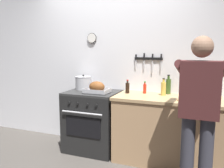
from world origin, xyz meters
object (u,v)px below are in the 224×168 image
Objects in this scene: stock_pot at (83,83)px; bottle_hot_sauce at (145,88)px; bottle_cooking_oil at (163,88)px; stove at (93,121)px; cutting_board at (193,100)px; bottle_soy_sauce at (127,88)px; bottle_olive_oil at (168,86)px; person_cook at (199,108)px; bottle_wine_red at (190,86)px; roasting_pan at (97,88)px.

stock_pot is 0.97m from bottle_hot_sauce.
bottle_cooking_oil is at bearing -1.86° from stock_pot.
cutting_board is at bearing -3.57° from stove.
bottle_cooking_oil is (1.03, 0.09, 0.55)m from stove.
stock_pot is at bearing 172.35° from cutting_board.
bottle_soy_sauce is 0.72× the size of bottle_olive_oil.
person_cook is 4.61× the size of cutting_board.
bottle_cooking_oil is 0.78× the size of bottle_wine_red.
stove is at bearing -172.82° from bottle_soy_sauce.
bottle_cooking_oil is (-0.48, 0.76, 0.05)m from person_cook.
bottle_olive_oil is at bearing 21.07° from person_cook.
stock_pot reaches higher than bottle_soy_sauce.
person_cook is 4.72× the size of roasting_pan.
bottle_hot_sauce is at bearing -170.45° from bottle_wine_red.
bottle_hot_sauce reaches higher than cutting_board.
stove is 2.56× the size of roasting_pan.
cutting_board is (-0.09, 0.58, -0.04)m from person_cook.
bottle_olive_oil is at bearing 16.35° from bottle_soy_sauce.
person_cook is at bearing -81.44° from cutting_board.
stove is 0.54m from roasting_pan.
stove is at bearing -169.40° from bottle_hot_sauce.
bottle_hot_sauce is 0.25m from bottle_soy_sauce.
person_cook reaches higher than bottle_soy_sauce.
bottle_olive_oil reaches higher than cutting_board.
stove is 0.93m from bottle_hot_sauce.
bottle_wine_red is at bearing 9.55° from bottle_hot_sauce.
cutting_board is 0.48m from bottle_olive_oil.
cutting_board is 0.92m from bottle_soy_sauce.
bottle_cooking_oil is at bearing -108.03° from bottle_olive_oil.
stock_pot is 1.07× the size of bottle_cooking_oil.
stock_pot is at bearing 178.14° from bottle_cooking_oil.
roasting_pan is (-1.40, 0.58, 0.02)m from person_cook.
bottle_hot_sauce is at bearing -164.84° from bottle_olive_oil.
stove is at bearing 142.28° from roasting_pan.
person_cook is at bearing -63.73° from bottle_olive_oil.
bottle_wine_red is at bearing 24.35° from bottle_cooking_oil.
cutting_board is at bearing -24.36° from bottle_cooking_oil.
bottle_soy_sauce is (0.41, 0.15, 0.01)m from roasting_pan.
bottle_soy_sauce is (-0.23, -0.08, 0.01)m from bottle_hot_sauce.
bottle_hot_sauce is at bearing 10.60° from stove.
bottle_hot_sauce is 0.64× the size of bottle_olive_oil.
person_cook reaches higher than bottle_cooking_oil.
stove is 1.50m from bottle_wine_red.
bottle_soy_sauce is at bearing -168.07° from bottle_wine_red.
stock_pot is 1.29m from bottle_olive_oil.
bottle_hot_sauce is (-0.76, 0.81, 0.02)m from person_cook.
stove is 0.75m from bottle_soy_sauce.
bottle_cooking_oil reaches higher than bottle_hot_sauce.
stock_pot is 1.47× the size of bottle_hot_sauce.
bottle_hot_sauce is at bearing 17.94° from bottle_soy_sauce.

